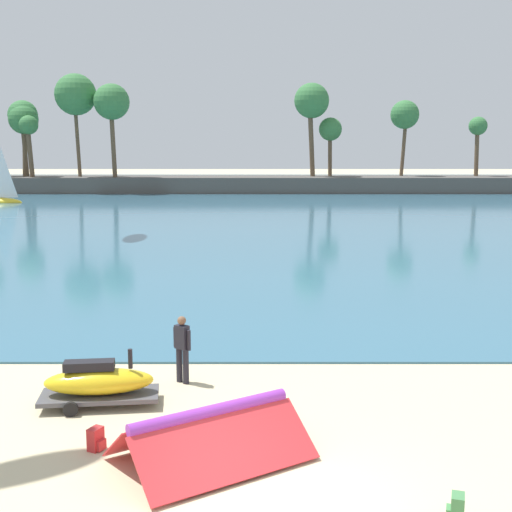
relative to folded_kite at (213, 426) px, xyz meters
The scene contains 8 objects.
ground_plane 2.17m from the folded_kite, 51.35° to the right, with size 260.00×260.00×0.00m, color beige.
sea 55.50m from the folded_kite, 88.67° to the left, with size 220.00×99.94×0.06m, color #386B84.
palm_headland 65.58m from the folded_kite, 93.18° to the left, with size 108.71×6.59×13.02m.
folded_kite is the anchor object (origin of this frame).
watercraft_on_trailer 3.76m from the folded_kite, 135.28° to the left, with size 2.70×1.33×1.28m.
person_rigging_by_gear 4.23m from the folded_kite, 103.07° to the left, with size 0.45×0.38×1.67m.
backpack_by_trailer 2.30m from the folded_kite, 169.22° to the left, with size 0.36×0.36×0.44m.
backpack_spare 4.48m from the folded_kite, 27.66° to the right, with size 0.33×0.35×0.44m.
Camera 1 is at (-0.46, -10.28, 5.85)m, focal length 48.16 mm.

